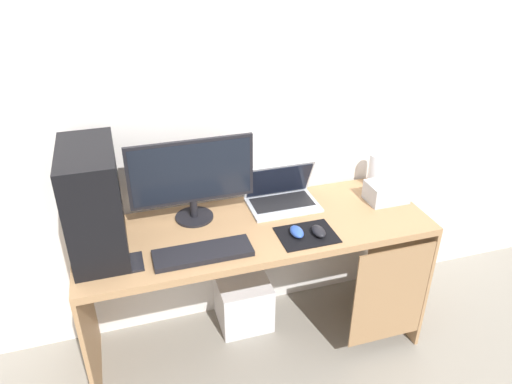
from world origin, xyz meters
The scene contains 14 objects.
ground_plane centered at (0.00, 0.00, 0.00)m, with size 8.00×8.00×0.00m, color gray.
wall_back centered at (0.00, 0.32, 1.30)m, with size 4.00×0.05×2.60m.
desk centered at (0.02, -0.01, 0.60)m, with size 1.64×0.56×0.74m.
pc_tower centered at (-0.69, 0.02, 0.98)m, with size 0.22×0.42×0.47m, color black.
monitor centered at (-0.26, 0.14, 0.96)m, with size 0.58×0.18×0.41m.
laptop centered at (0.18, 0.16, 0.78)m, with size 0.34×0.23×0.22m.
speaker centered at (0.72, 0.19, 0.83)m, with size 0.07×0.07×0.18m, color silver.
projector centered at (0.70, 0.03, 0.79)m, with size 0.20×0.14×0.10m, color #B7BCC6.
keyboard centered at (-0.28, -0.15, 0.75)m, with size 0.42×0.14×0.02m, color black.
mousepad centered at (0.20, -0.14, 0.74)m, with size 0.26×0.20×0.01m, color black.
mouse_left centered at (0.15, -0.13, 0.76)m, with size 0.06×0.10×0.03m, color #2D51B2.
mouse_right centered at (0.25, -0.16, 0.76)m, with size 0.06×0.10×0.03m, color black.
cell_phone centered at (-0.57, -0.12, 0.74)m, with size 0.07×0.13×0.01m, color black.
subwoofer centered at (-0.02, 0.17, 0.14)m, with size 0.28×0.28×0.28m, color silver.
Camera 1 is at (-0.56, -1.81, 1.97)m, focal length 33.85 mm.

